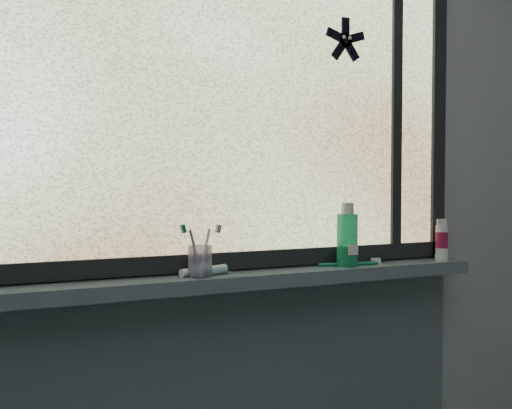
% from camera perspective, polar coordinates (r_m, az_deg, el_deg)
% --- Properties ---
extents(wall_back, '(3.00, 0.01, 2.50)m').
position_cam_1_polar(wall_back, '(1.67, -3.45, 1.32)').
color(wall_back, '#9EA3A8').
rests_on(wall_back, ground).
extents(windowsill, '(1.62, 0.14, 0.04)m').
position_cam_1_polar(windowsill, '(1.62, -2.48, -7.60)').
color(windowsill, '#4D5E66').
rests_on(windowsill, wall_back).
extents(window_pane, '(1.50, 0.01, 1.00)m').
position_cam_1_polar(window_pane, '(1.66, -3.18, 11.00)').
color(window_pane, silver).
rests_on(window_pane, wall_back).
extents(frame_bottom, '(1.60, 0.03, 0.05)m').
position_cam_1_polar(frame_bottom, '(1.65, -3.10, -5.63)').
color(frame_bottom, black).
rests_on(frame_bottom, windowsill).
extents(frame_right, '(0.05, 0.03, 1.10)m').
position_cam_1_polar(frame_right, '(2.07, 17.64, 9.15)').
color(frame_right, black).
rests_on(frame_right, wall_back).
extents(frame_mullion, '(0.03, 0.03, 1.00)m').
position_cam_1_polar(frame_mullion, '(1.95, 13.76, 9.60)').
color(frame_mullion, black).
rests_on(frame_mullion, wall_back).
extents(starfish_sticker, '(0.15, 0.02, 0.15)m').
position_cam_1_polar(starfish_sticker, '(1.87, 8.93, 15.91)').
color(starfish_sticker, black).
rests_on(starfish_sticker, window_pane).
extents(toothpaste_tube, '(0.19, 0.11, 0.03)m').
position_cam_1_polar(toothpaste_tube, '(1.58, -4.89, -6.47)').
color(toothpaste_tube, silver).
rests_on(toothpaste_tube, windowsill).
extents(toothbrush_cup, '(0.07, 0.07, 0.09)m').
position_cam_1_polar(toothbrush_cup, '(1.56, -5.62, -5.65)').
color(toothbrush_cup, '#A996C7').
rests_on(toothbrush_cup, windowsill).
extents(toothbrush_lying, '(0.24, 0.07, 0.02)m').
position_cam_1_polar(toothbrush_lying, '(1.79, 9.24, -5.80)').
color(toothbrush_lying, '#0C6D53').
rests_on(toothbrush_lying, windowsill).
extents(mouthwash_bottle, '(0.08, 0.08, 0.16)m').
position_cam_1_polar(mouthwash_bottle, '(1.77, 9.10, -2.98)').
color(mouthwash_bottle, '#22B072').
rests_on(mouthwash_bottle, windowsill).
extents(cream_tube, '(0.04, 0.04, 0.10)m').
position_cam_1_polar(cream_tube, '(1.99, 18.07, -3.21)').
color(cream_tube, silver).
rests_on(cream_tube, windowsill).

